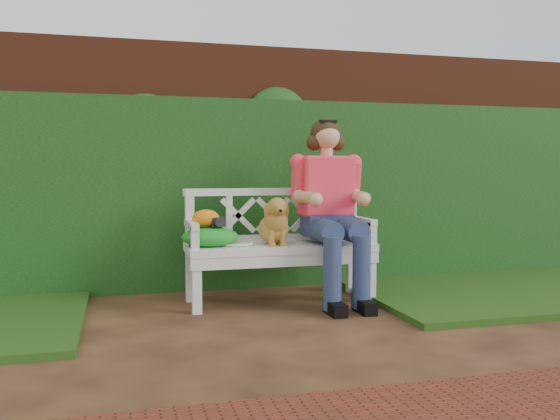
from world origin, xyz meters
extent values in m
plane|color=black|center=(0.00, 0.00, 0.00)|extent=(60.00, 60.00, 0.00)
cube|color=maroon|center=(0.00, 1.90, 1.10)|extent=(10.00, 0.30, 2.20)
cube|color=#2A5E21|center=(0.00, 1.68, 0.85)|extent=(10.00, 0.18, 1.70)
cube|color=#1D3A10|center=(2.40, 0.90, 0.03)|extent=(2.60, 2.00, 0.05)
cube|color=black|center=(-0.11, 0.97, 0.67)|extent=(0.13, 0.11, 0.08)
ellipsoid|color=orange|center=(-0.20, 0.99, 0.70)|extent=(0.22, 0.16, 0.13)
camera|label=1|loc=(-0.84, -3.58, 1.08)|focal=38.00mm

